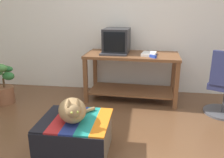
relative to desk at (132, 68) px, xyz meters
The scene contains 10 objects.
back_wall 0.94m from the desk, 113.87° to the left, with size 8.00×0.10×2.60m, color silver.
desk is the anchor object (origin of this frame).
tv_monitor 0.49m from the desk, 159.29° to the left, with size 0.40×0.48×0.37m.
keyboard 0.39m from the desk, 152.92° to the right, with size 0.40×0.15×0.02m, color #333338.
book 0.36m from the desk, 13.43° to the right, with size 0.19×0.29×0.04m, color white.
ottoman_with_blanket 1.62m from the desk, 106.82° to the right, with size 0.67×0.59×0.37m.
cat 1.62m from the desk, 106.62° to the right, with size 0.38×0.48×0.28m.
potted_plant 1.95m from the desk, 167.21° to the right, with size 0.40×0.37×0.63m.
stapler 0.46m from the desk, 38.05° to the right, with size 0.04×0.11×0.04m, color #2342B7.
pen 0.42m from the desk, ahead, with size 0.01×0.01×0.14m, color #2351B2.
Camera 1 is at (0.37, -1.86, 1.41)m, focal length 37.09 mm.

